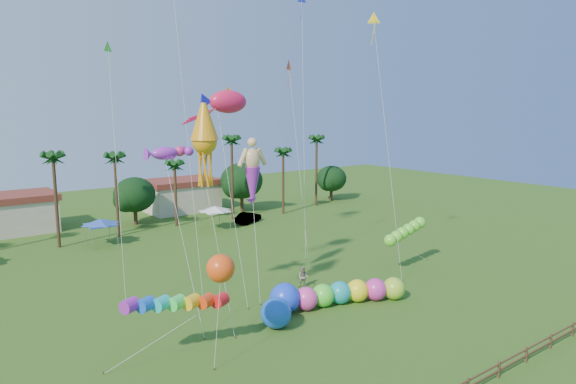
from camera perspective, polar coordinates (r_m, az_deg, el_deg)
ground at (r=34.33m, az=10.58°, el=-17.21°), size 160.00×160.00×0.00m
tree_line at (r=70.58m, az=-14.46°, el=0.01°), size 69.46×8.91×11.00m
buildings_row at (r=74.41m, az=-20.92°, el=-1.63°), size 35.00×7.00×4.00m
tent_row at (r=60.59m, az=-19.96°, el=-3.21°), size 31.00×4.00×0.60m
car_b at (r=69.46m, az=-4.44°, el=-2.84°), size 4.71×3.35×1.48m
spectator_b at (r=44.59m, az=1.70°, el=-9.45°), size 1.12×1.15×1.87m
caterpillar_inflatable at (r=40.85m, az=5.09°, el=-11.21°), size 11.05×5.38×2.30m
blue_ball at (r=36.84m, az=-1.34°, el=-13.30°), size 2.18×2.18×2.18m
rainbow_tube at (r=32.52m, az=-10.04°, el=-12.37°), size 8.62×2.68×3.75m
green_worm at (r=48.36m, az=11.29°, el=-5.30°), size 9.66×2.56×3.92m
orange_ball_kite at (r=30.29m, az=-7.50°, el=-8.41°), size 1.74×1.74×6.90m
merman_kite at (r=42.06m, az=-3.98°, el=1.83°), size 2.80×4.31×12.43m
fish_kite at (r=42.02m, az=-6.66°, el=9.93°), size 4.95×5.44×16.80m
squid_kite at (r=35.30m, az=-9.26°, el=5.53°), size 2.17×4.35×15.72m
lobster_kite at (r=37.12m, az=-13.53°, el=4.20°), size 3.75×6.33×12.78m
delta_kite_red at (r=50.13m, az=0.13°, el=13.50°), size 1.28×4.28×19.87m
delta_kite_yellow at (r=49.16m, az=9.56°, el=17.98°), size 1.30×5.49×23.83m
delta_kite_green at (r=43.12m, az=-19.33°, el=14.23°), size 1.74×4.97×20.38m
delta_kite_blue at (r=54.91m, az=1.56°, el=20.09°), size 2.53×3.36×26.74m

